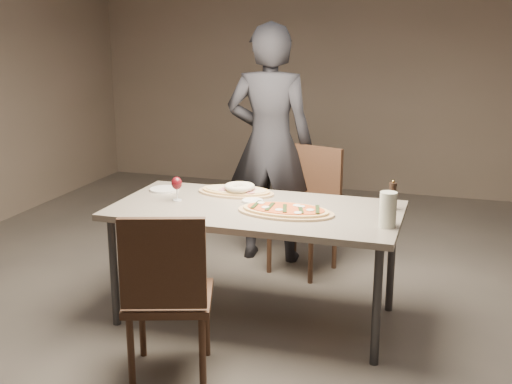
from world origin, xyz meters
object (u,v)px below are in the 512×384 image
(carafe, at_px, (388,210))
(zucchini_pizza, at_px, (286,211))
(ham_pizza, at_px, (236,191))
(diner, at_px, (270,144))
(bread_basket, at_px, (240,189))
(chair_far, at_px, (309,202))
(pepper_mill_left, at_px, (389,209))
(dining_table, at_px, (256,216))
(chair_near, at_px, (167,289))

(carafe, bearing_deg, zucchini_pizza, 172.57)
(ham_pizza, xyz_separation_m, diner, (-0.00, 0.82, 0.18))
(bread_basket, bearing_deg, chair_far, 66.52)
(ham_pizza, distance_m, pepper_mill_left, 1.13)
(dining_table, distance_m, zucchini_pizza, 0.23)
(carafe, xyz_separation_m, chair_far, (-0.71, 1.13, -0.32))
(dining_table, relative_size, ham_pizza, 3.38)
(chair_far, height_order, diner, diner)
(bread_basket, xyz_separation_m, diner, (-0.04, 0.85, 0.15))
(bread_basket, bearing_deg, pepper_mill_left, -19.26)
(ham_pizza, relative_size, pepper_mill_left, 2.69)
(carafe, bearing_deg, bread_basket, 158.66)
(dining_table, relative_size, chair_near, 1.88)
(ham_pizza, bearing_deg, chair_near, -93.82)
(chair_near, bearing_deg, chair_far, 61.41)
(dining_table, relative_size, pepper_mill_left, 9.10)
(dining_table, height_order, ham_pizza, ham_pizza)
(zucchini_pizza, xyz_separation_m, chair_far, (-0.09, 1.05, -0.23))
(diner, bearing_deg, bread_basket, 87.59)
(dining_table, bearing_deg, bread_basket, 127.93)
(chair_near, distance_m, diner, 2.02)
(pepper_mill_left, xyz_separation_m, diner, (-1.06, 1.20, 0.10))
(bread_basket, height_order, diner, diner)
(zucchini_pizza, distance_m, ham_pizza, 0.56)
(ham_pizza, height_order, chair_far, chair_far)
(chair_far, relative_size, diner, 0.50)
(bread_basket, height_order, carafe, carafe)
(pepper_mill_left, bearing_deg, zucchini_pizza, 176.46)
(bread_basket, distance_m, chair_near, 1.16)
(ham_pizza, bearing_deg, dining_table, -55.39)
(ham_pizza, height_order, chair_near, chair_near)
(ham_pizza, relative_size, chair_far, 0.56)
(pepper_mill_left, relative_size, carafe, 0.97)
(ham_pizza, xyz_separation_m, carafe, (1.06, -0.43, 0.09))
(chair_far, xyz_separation_m, diner, (-0.35, 0.12, 0.41))
(chair_far, bearing_deg, carafe, 139.72)
(dining_table, height_order, carafe, carafe)
(bread_basket, xyz_separation_m, chair_near, (-0.01, -1.13, -0.26))
(dining_table, xyz_separation_m, ham_pizza, (-0.23, 0.28, 0.07))
(dining_table, distance_m, ham_pizza, 0.37)
(dining_table, relative_size, bread_basket, 8.76)
(carafe, relative_size, diner, 0.11)
(bread_basket, xyz_separation_m, chair_far, (0.32, 0.73, -0.26))
(ham_pizza, xyz_separation_m, chair_far, (0.35, 0.70, -0.23))
(bread_basket, bearing_deg, dining_table, -52.07)
(zucchini_pizza, height_order, diner, diner)
(dining_table, bearing_deg, carafe, -10.15)
(chair_near, distance_m, chair_far, 1.89)
(dining_table, bearing_deg, chair_far, 83.11)
(ham_pizza, bearing_deg, pepper_mill_left, -25.01)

